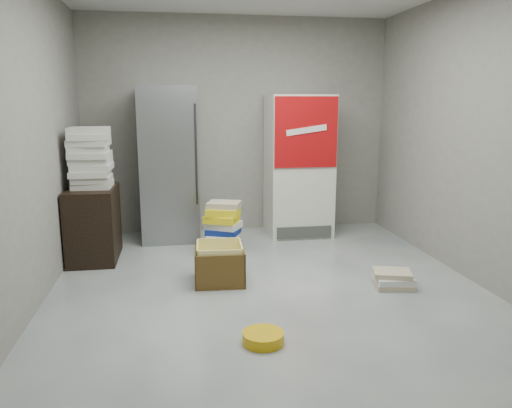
{
  "coord_description": "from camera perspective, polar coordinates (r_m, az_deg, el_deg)",
  "views": [
    {
      "loc": [
        -0.81,
        -4.13,
        1.71
      ],
      "look_at": [
        -0.04,
        0.7,
        0.71
      ],
      "focal_mm": 35.0,
      "sensor_mm": 36.0,
      "label": 1
    }
  ],
  "objects": [
    {
      "name": "supply_box_stack",
      "position": [
        5.64,
        -18.39,
        5.03
      ],
      "size": [
        0.44,
        0.44,
        0.65
      ],
      "color": "silver",
      "rests_on": "wood_shelf"
    },
    {
      "name": "cardboard_box",
      "position": [
        4.86,
        -4.19,
        -7.11
      ],
      "size": [
        0.49,
        0.49,
        0.38
      ],
      "rotation": [
        0.0,
        0.0,
        -0.05
      ],
      "color": "yellow",
      "rests_on": "ground"
    },
    {
      "name": "room_shell",
      "position": [
        4.21,
        2.05,
        12.76
      ],
      "size": [
        4.04,
        5.04,
        2.82
      ],
      "color": "gray",
      "rests_on": "ground"
    },
    {
      "name": "phonebook_stack_side",
      "position": [
        4.91,
        15.4,
        -8.29
      ],
      "size": [
        0.4,
        0.36,
        0.16
      ],
      "rotation": [
        0.0,
        0.0,
        -0.16
      ],
      "color": "#C1AC8E",
      "rests_on": "ground"
    },
    {
      "name": "coke_cooler",
      "position": [
        6.5,
        4.88,
        4.42
      ],
      "size": [
        0.8,
        0.73,
        1.8
      ],
      "color": "silver",
      "rests_on": "ground"
    },
    {
      "name": "wood_shelf",
      "position": [
        5.76,
        -18.05,
        -2.15
      ],
      "size": [
        0.5,
        0.8,
        0.8
      ],
      "primitive_type": "cube",
      "color": "black",
      "rests_on": "ground"
    },
    {
      "name": "phonebook_stack_main",
      "position": [
        5.73,
        -3.76,
        -2.71
      ],
      "size": [
        0.47,
        0.43,
        0.6
      ],
      "rotation": [
        0.0,
        0.0,
        -0.36
      ],
      "color": "#9E804F",
      "rests_on": "ground"
    },
    {
      "name": "bucket_lid",
      "position": [
        3.73,
        0.82,
        -15.03
      ],
      "size": [
        0.33,
        0.33,
        0.08
      ],
      "primitive_type": "cylinder",
      "rotation": [
        0.0,
        0.0,
        -0.1
      ],
      "color": "#E5B10E",
      "rests_on": "ground"
    },
    {
      "name": "ground",
      "position": [
        4.54,
        1.89,
        -10.54
      ],
      "size": [
        5.0,
        5.0,
        0.0
      ],
      "primitive_type": "plane",
      "color": "#B4B4AF",
      "rests_on": "ground"
    },
    {
      "name": "steel_fridge",
      "position": [
        6.31,
        -9.88,
        4.49
      ],
      "size": [
        0.7,
        0.72,
        1.9
      ],
      "color": "#96979D",
      "rests_on": "ground"
    }
  ]
}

